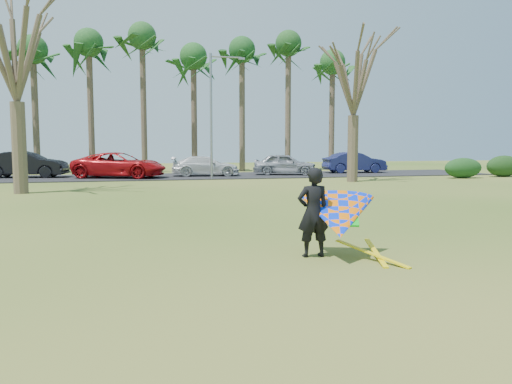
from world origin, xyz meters
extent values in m
plane|color=#224F11|center=(0.00, 0.00, 0.00)|extent=(100.00, 100.00, 0.00)
cube|color=black|center=(0.00, 25.00, 0.03)|extent=(46.00, 7.00, 0.06)
cylinder|color=#483C2B|center=(-10.00, 31.00, 4.50)|extent=(0.48, 0.48, 9.00)
ellipsoid|color=#1A4A1C|center=(-10.00, 31.00, 9.30)|extent=(4.84, 4.84, 3.08)
cylinder|color=brown|center=(-6.00, 31.00, 4.85)|extent=(0.48, 0.48, 9.70)
ellipsoid|color=#18441A|center=(-6.00, 31.00, 10.00)|extent=(4.84, 4.84, 3.08)
cylinder|color=#4E3E2F|center=(-2.00, 31.00, 5.20)|extent=(0.48, 0.48, 10.40)
ellipsoid|color=#1B4B1E|center=(-2.00, 31.00, 10.70)|extent=(4.84, 4.84, 3.08)
cylinder|color=#4E3C2E|center=(2.00, 31.00, 4.50)|extent=(0.48, 0.48, 9.00)
ellipsoid|color=#1D4E1B|center=(2.00, 31.00, 9.30)|extent=(4.84, 4.84, 3.08)
cylinder|color=#453729|center=(6.00, 31.00, 4.85)|extent=(0.48, 0.48, 9.70)
ellipsoid|color=#184419|center=(6.00, 31.00, 10.00)|extent=(4.84, 4.84, 3.08)
cylinder|color=brown|center=(10.00, 31.00, 5.20)|extent=(0.48, 0.48, 10.40)
ellipsoid|color=#1A4017|center=(10.00, 31.00, 10.70)|extent=(4.84, 4.84, 3.08)
cylinder|color=#4C3C2E|center=(14.00, 31.00, 4.50)|extent=(0.48, 0.48, 9.00)
ellipsoid|color=#1B4D1F|center=(14.00, 31.00, 9.30)|extent=(4.84, 4.84, 3.08)
cylinder|color=brown|center=(-8.00, 15.00, 2.10)|extent=(0.64, 0.64, 4.20)
cylinder|color=brown|center=(10.00, 18.00, 1.99)|extent=(0.64, 0.64, 3.99)
cylinder|color=gray|center=(2.00, 22.00, 4.00)|extent=(0.16, 0.16, 8.00)
cylinder|color=gray|center=(3.00, 22.00, 7.80)|extent=(2.00, 0.10, 0.10)
cube|color=gray|center=(4.00, 22.00, 7.75)|extent=(0.40, 0.18, 0.12)
ellipsoid|color=#143915|center=(18.54, 19.09, 0.68)|extent=(2.72, 1.23, 1.36)
ellipsoid|color=black|center=(22.18, 19.60, 0.74)|extent=(2.68, 1.26, 1.49)
imported|color=black|center=(-9.84, 25.95, 0.92)|extent=(5.46, 2.63, 1.72)
imported|color=#AB0D12|center=(-3.78, 24.18, 0.90)|extent=(6.61, 4.74, 1.67)
imported|color=silver|center=(1.99, 24.69, 0.74)|extent=(4.88, 2.41, 1.37)
imported|color=gray|center=(7.76, 24.63, 0.83)|extent=(4.88, 3.16, 1.55)
imported|color=#1A1E4E|center=(13.80, 25.83, 0.85)|extent=(4.85, 1.82, 1.58)
imported|color=black|center=(0.57, -0.52, 0.91)|extent=(0.67, 0.44, 1.82)
cone|color=#052EF4|center=(1.02, -0.77, 0.85)|extent=(2.13, 2.39, 2.02)
cube|color=#0CBF19|center=(1.14, -0.85, 0.80)|extent=(0.62, 0.60, 0.24)
cube|color=yellow|center=(1.57, -1.12, 0.01)|extent=(0.85, 1.66, 0.28)
cube|color=yellow|center=(1.77, -0.92, 0.01)|extent=(0.56, 1.76, 0.22)
camera|label=1|loc=(-2.96, -9.94, 2.29)|focal=35.00mm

